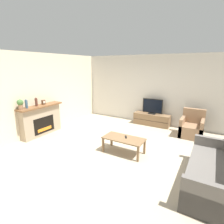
# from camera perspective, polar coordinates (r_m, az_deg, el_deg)

# --- Properties ---
(ground_plane) EXTENTS (24.00, 24.00, 0.00)m
(ground_plane) POSITION_cam_1_polar(r_m,az_deg,el_deg) (5.13, 2.68, -11.61)
(ground_plane) COLOR tan
(wall_back) EXTENTS (12.00, 0.06, 2.70)m
(wall_back) POSITION_cam_1_polar(r_m,az_deg,el_deg) (7.12, 13.00, 6.99)
(wall_back) COLOR beige
(wall_back) RESTS_ON ground
(wall_left) EXTENTS (0.06, 12.00, 2.70)m
(wall_left) POSITION_cam_1_polar(r_m,az_deg,el_deg) (6.57, -20.73, 5.77)
(wall_left) COLOR beige
(wall_left) RESTS_ON ground
(fireplace) EXTENTS (0.41, 1.54, 1.02)m
(fireplace) POSITION_cam_1_polar(r_m,az_deg,el_deg) (6.34, -22.17, -2.37)
(fireplace) COLOR tan
(fireplace) RESTS_ON ground
(mantel_vase_left) EXTENTS (0.08, 0.08, 0.28)m
(mantel_vase_left) POSITION_cam_1_polar(r_m,az_deg,el_deg) (5.93, -26.17, 2.36)
(mantel_vase_left) COLOR #385670
(mantel_vase_left) RESTS_ON fireplace
(mantel_vase_centre_left) EXTENTS (0.08, 0.08, 0.28)m
(mantel_vase_centre_left) POSITION_cam_1_polar(r_m,az_deg,el_deg) (6.12, -23.50, 3.00)
(mantel_vase_centre_left) COLOR #512D23
(mantel_vase_centre_left) RESTS_ON fireplace
(mantel_clock) EXTENTS (0.08, 0.11, 0.15)m
(mantel_clock) POSITION_cam_1_polar(r_m,az_deg,el_deg) (6.28, -21.48, 2.97)
(mantel_clock) COLOR brown
(mantel_clock) RESTS_ON fireplace
(potted_plant) EXTENTS (0.18, 0.18, 0.31)m
(potted_plant) POSITION_cam_1_polar(r_m,az_deg,el_deg) (5.82, -27.77, 2.39)
(potted_plant) COLOR #936B4C
(potted_plant) RESTS_ON fireplace
(tv_stand) EXTENTS (1.39, 0.41, 0.46)m
(tv_stand) POSITION_cam_1_polar(r_m,az_deg,el_deg) (7.07, 12.81, -2.38)
(tv_stand) COLOR brown
(tv_stand) RESTS_ON ground
(tv) EXTENTS (0.78, 0.18, 0.59)m
(tv) POSITION_cam_1_polar(r_m,az_deg,el_deg) (6.94, 13.05, 1.62)
(tv) COLOR black
(tv) RESTS_ON tv_stand
(armchair) EXTENTS (0.70, 0.76, 0.89)m
(armchair) POSITION_cam_1_polar(r_m,az_deg,el_deg) (6.39, 24.59, -4.71)
(armchair) COLOR #937051
(armchair) RESTS_ON ground
(coffee_table) EXTENTS (1.10, 0.53, 0.43)m
(coffee_table) POSITION_cam_1_polar(r_m,az_deg,el_deg) (4.72, 3.83, -9.06)
(coffee_table) COLOR brown
(coffee_table) RESTS_ON ground
(remote) EXTENTS (0.11, 0.15, 0.02)m
(remote) POSITION_cam_1_polar(r_m,az_deg,el_deg) (4.74, 4.56, -8.12)
(remote) COLOR black
(remote) RESTS_ON coffee_table
(couch) EXTENTS (0.83, 2.00, 0.84)m
(couch) POSITION_cam_1_polar(r_m,az_deg,el_deg) (4.06, 30.32, -16.91)
(couch) COLOR #66605B
(couch) RESTS_ON ground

